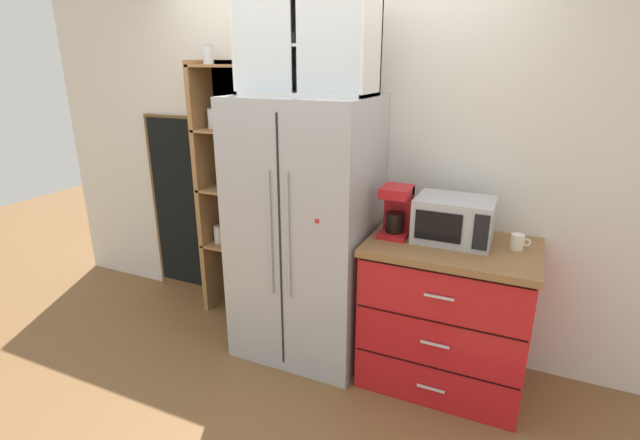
# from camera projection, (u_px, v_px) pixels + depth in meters

# --- Properties ---
(ground_plane) EXTENTS (10.74, 10.74, 0.00)m
(ground_plane) POSITION_uv_depth(u_px,v_px,m) (307.00, 344.00, 3.39)
(ground_plane) COLOR brown
(wall_back_cream) EXTENTS (5.04, 0.10, 2.55)m
(wall_back_cream) POSITION_uv_depth(u_px,v_px,m) (331.00, 159.00, 3.33)
(wall_back_cream) COLOR silver
(wall_back_cream) RESTS_ON ground
(refrigerator) EXTENTS (0.87, 0.72, 1.73)m
(refrigerator) POSITION_uv_depth(u_px,v_px,m) (306.00, 230.00, 3.12)
(refrigerator) COLOR #ADAFB5
(refrigerator) RESTS_ON ground
(pantry_shelf_column) EXTENTS (0.55, 0.31, 2.04)m
(pantry_shelf_column) POSITION_uv_depth(u_px,v_px,m) (237.00, 188.00, 3.60)
(pantry_shelf_column) COLOR brown
(pantry_shelf_column) RESTS_ON ground
(counter_cabinet) EXTENTS (0.97, 0.68, 0.92)m
(counter_cabinet) POSITION_uv_depth(u_px,v_px,m) (446.00, 313.00, 2.89)
(counter_cabinet) COLOR red
(counter_cabinet) RESTS_ON ground
(microwave) EXTENTS (0.44, 0.33, 0.26)m
(microwave) POSITION_uv_depth(u_px,v_px,m) (454.00, 220.00, 2.75)
(microwave) COLOR #ADAFB5
(microwave) RESTS_ON counter_cabinet
(coffee_maker) EXTENTS (0.17, 0.20, 0.31)m
(coffee_maker) POSITION_uv_depth(u_px,v_px,m) (397.00, 210.00, 2.84)
(coffee_maker) COLOR red
(coffee_maker) RESTS_ON counter_cabinet
(mug_cream) EXTENTS (0.11, 0.07, 0.09)m
(mug_cream) POSITION_uv_depth(u_px,v_px,m) (518.00, 242.00, 2.65)
(mug_cream) COLOR silver
(mug_cream) RESTS_ON counter_cabinet
(mug_red) EXTENTS (0.12, 0.08, 0.08)m
(mug_red) POSITION_uv_depth(u_px,v_px,m) (456.00, 234.00, 2.78)
(mug_red) COLOR red
(mug_red) RESTS_ON counter_cabinet
(bottle_amber) EXTENTS (0.07, 0.07, 0.25)m
(bottle_amber) POSITION_uv_depth(u_px,v_px,m) (455.00, 225.00, 2.73)
(bottle_amber) COLOR brown
(bottle_amber) RESTS_ON counter_cabinet
(upper_cabinet) EXTENTS (0.83, 0.32, 0.56)m
(upper_cabinet) POSITION_uv_depth(u_px,v_px,m) (308.00, 46.00, 2.79)
(upper_cabinet) COLOR silver
(upper_cabinet) RESTS_ON refrigerator
(chalkboard_menu) EXTENTS (0.60, 0.04, 1.52)m
(chalkboard_menu) POSITION_uv_depth(u_px,v_px,m) (182.00, 207.00, 3.95)
(chalkboard_menu) COLOR brown
(chalkboard_menu) RESTS_ON ground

